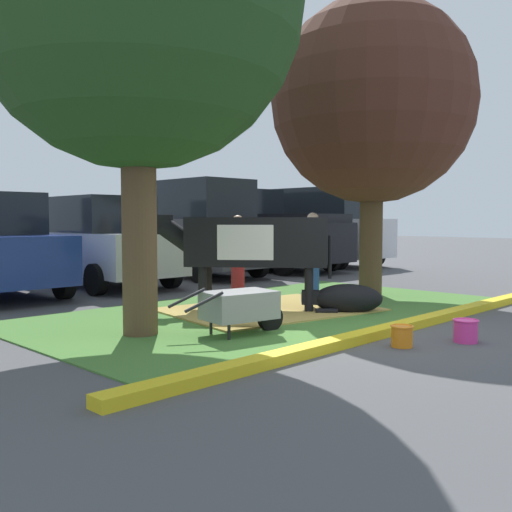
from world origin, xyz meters
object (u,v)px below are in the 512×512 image
at_px(calf_lying, 346,299).
at_px(bucket_orange, 402,336).
at_px(shade_tree_right, 373,103).
at_px(bucket_pink, 466,330).
at_px(sedan_silver, 101,243).
at_px(pickup_truck_black, 262,232).
at_px(person_handler, 238,254).
at_px(suv_black, 321,227).
at_px(person_visitor_near, 313,252).
at_px(cow_holstein, 250,243).
at_px(wheelbarrow, 241,306).
at_px(shade_tree_left, 136,2).
at_px(suv_dark_grey, 193,228).

xyz_separation_m(calf_lying, bucket_orange, (-1.52, -1.90, -0.10)).
xyz_separation_m(shade_tree_right, bucket_pink, (-2.82, -3.23, -3.62)).
bearing_deg(sedan_silver, pickup_truck_black, 4.30).
distance_m(person_handler, suv_black, 8.34).
height_order(calf_lying, person_visitor_near, person_visitor_near).
xyz_separation_m(cow_holstein, wheelbarrow, (-1.53, -1.36, -0.74)).
distance_m(shade_tree_right, cow_holstein, 3.97).
relative_size(bucket_pink, sedan_silver, 0.07).
distance_m(person_handler, bucket_orange, 4.81).
relative_size(shade_tree_left, person_visitor_near, 3.89).
relative_size(person_handler, wheelbarrow, 0.98).
relative_size(shade_tree_right, person_handler, 3.61).
bearing_deg(calf_lying, sedan_silver, 96.55).
bearing_deg(bucket_pink, pickup_truck_black, 57.56).
distance_m(bucket_pink, suv_dark_grey, 9.41).
distance_m(person_visitor_near, suv_dark_grey, 5.15).
height_order(cow_holstein, wheelbarrow, cow_holstein).
distance_m(person_visitor_near, suv_black, 8.06).
bearing_deg(suv_dark_grey, pickup_truck_black, 2.59).
relative_size(person_handler, pickup_truck_black, 0.29).
xyz_separation_m(bucket_pink, suv_black, (8.23, 8.71, 1.12)).
bearing_deg(suv_dark_grey, bucket_orange, -113.90).
bearing_deg(bucket_orange, suv_dark_grey, 66.10).
bearing_deg(person_visitor_near, pickup_truck_black, 52.61).
bearing_deg(shade_tree_left, pickup_truck_black, 34.92).
bearing_deg(person_handler, shade_tree_right, -39.75).
height_order(person_visitor_near, bucket_pink, person_visitor_near).
bearing_deg(wheelbarrow, person_visitor_near, 24.68).
distance_m(bucket_pink, sedan_silver, 8.60).
xyz_separation_m(bucket_pink, suv_dark_grey, (2.96, 8.87, 1.12)).
bearing_deg(shade_tree_left, bucket_pink, -51.22).
bearing_deg(bucket_pink, person_visitor_near, 65.05).
relative_size(person_handler, bucket_pink, 5.09).
relative_size(person_visitor_near, pickup_truck_black, 0.30).
bearing_deg(person_handler, cow_holstein, -126.28).
relative_size(suv_dark_grey, suv_black, 1.00).
distance_m(calf_lying, suv_black, 9.90).
bearing_deg(suv_black, shade_tree_left, -153.01).
distance_m(pickup_truck_black, suv_black, 2.53).
bearing_deg(wheelbarrow, person_handler, 46.88).
xyz_separation_m(calf_lying, pickup_truck_black, (4.98, 6.67, 0.88)).
bearing_deg(calf_lying, suv_dark_grey, 71.23).
distance_m(shade_tree_left, suv_dark_grey, 8.46).
bearing_deg(suv_black, shade_tree_right, -134.65).
bearing_deg(suv_dark_grey, wheelbarrow, -124.96).
relative_size(cow_holstein, sedan_silver, 0.60).
distance_m(shade_tree_right, suv_black, 8.09).
height_order(person_handler, wheelbarrow, person_handler).
bearing_deg(suv_dark_grey, person_handler, -118.45).
height_order(bucket_orange, suv_black, suv_black).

